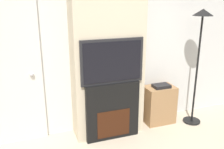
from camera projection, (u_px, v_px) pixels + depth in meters
wall_back at (103, 42)px, 3.67m from camera, size 6.00×0.06×2.70m
chimney_breast at (107, 45)px, 3.47m from camera, size 1.01×0.38×2.70m
fireplace at (112, 111)px, 3.58m from camera, size 0.78×0.15×0.85m
television at (112, 61)px, 3.36m from camera, size 0.89×0.07×0.62m
floor_lamp at (200, 39)px, 3.74m from camera, size 0.30×0.30×1.82m
media_stand at (159, 104)px, 4.07m from camera, size 0.48×0.33×0.66m
entry_door at (5, 73)px, 3.27m from camera, size 0.95×0.09×2.07m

